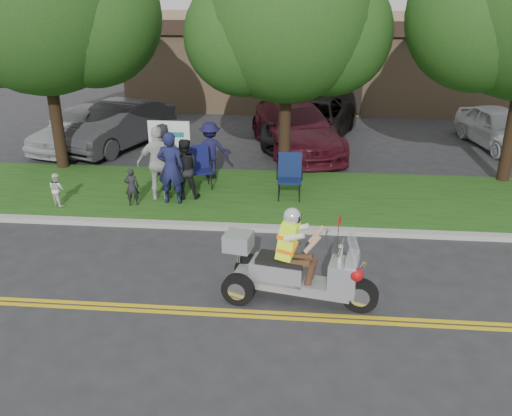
# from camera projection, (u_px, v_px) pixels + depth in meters

# --- Properties ---
(ground) EXTENTS (120.00, 120.00, 0.00)m
(ground) POSITION_uv_depth(u_px,v_px,m) (241.00, 299.00, 10.26)
(ground) COLOR #28282B
(ground) RESTS_ON ground
(centerline_near) EXTENTS (60.00, 0.10, 0.01)m
(centerline_near) POSITION_uv_depth(u_px,v_px,m) (237.00, 316.00, 9.73)
(centerline_near) COLOR gold
(centerline_near) RESTS_ON ground
(centerline_far) EXTENTS (60.00, 0.10, 0.01)m
(centerline_far) POSITION_uv_depth(u_px,v_px,m) (238.00, 311.00, 9.88)
(centerline_far) COLOR gold
(centerline_far) RESTS_ON ground
(curb) EXTENTS (60.00, 0.25, 0.12)m
(curb) POSITION_uv_depth(u_px,v_px,m) (256.00, 228.00, 13.04)
(curb) COLOR #A8A89E
(curb) RESTS_ON ground
(grass_verge) EXTENTS (60.00, 4.00, 0.10)m
(grass_verge) POSITION_uv_depth(u_px,v_px,m) (263.00, 195.00, 15.01)
(grass_verge) COLOR #1C4412
(grass_verge) RESTS_ON ground
(commercial_building) EXTENTS (18.00, 8.20, 4.00)m
(commercial_building) POSITION_uv_depth(u_px,v_px,m) (325.00, 58.00, 26.72)
(commercial_building) COLOR #9E7F5B
(commercial_building) RESTS_ON ground
(tree_left) EXTENTS (6.62, 5.40, 7.78)m
(tree_left) POSITION_uv_depth(u_px,v_px,m) (43.00, 7.00, 15.36)
(tree_left) COLOR #332114
(tree_left) RESTS_ON ground
(tree_mid) EXTENTS (5.88, 4.80, 7.05)m
(tree_mid) POSITION_uv_depth(u_px,v_px,m) (289.00, 24.00, 15.12)
(tree_mid) COLOR #332114
(tree_mid) RESTS_ON ground
(business_sign) EXTENTS (1.25, 0.06, 1.75)m
(business_sign) POSITION_uv_depth(u_px,v_px,m) (169.00, 137.00, 16.07)
(business_sign) COLOR silver
(business_sign) RESTS_ON ground
(trike_scooter) EXTENTS (2.88, 1.21, 1.89)m
(trike_scooter) POSITION_uv_depth(u_px,v_px,m) (293.00, 270.00, 9.95)
(trike_scooter) COLOR black
(trike_scooter) RESTS_ON ground
(lawn_chair_a) EXTENTS (0.64, 0.67, 1.20)m
(lawn_chair_a) POSITION_uv_depth(u_px,v_px,m) (290.00, 173.00, 14.56)
(lawn_chair_a) COLOR black
(lawn_chair_a) RESTS_ON grass_verge
(lawn_chair_b) EXTENTS (0.81, 0.83, 1.18)m
(lawn_chair_b) POSITION_uv_depth(u_px,v_px,m) (199.00, 164.00, 15.27)
(lawn_chair_b) COLOR black
(lawn_chair_b) RESTS_ON grass_verge
(spectator_adult_left) EXTENTS (0.71, 0.47, 1.92)m
(spectator_adult_left) POSITION_uv_depth(u_px,v_px,m) (171.00, 168.00, 14.05)
(spectator_adult_left) COLOR #181B45
(spectator_adult_left) RESTS_ON grass_verge
(spectator_adult_mid) EXTENTS (0.90, 0.76, 1.64)m
(spectator_adult_mid) POSITION_uv_depth(u_px,v_px,m) (184.00, 169.00, 14.43)
(spectator_adult_mid) COLOR black
(spectator_adult_mid) RESTS_ON grass_verge
(spectator_adult_right) EXTENTS (1.23, 0.68, 1.98)m
(spectator_adult_right) POSITION_uv_depth(u_px,v_px,m) (159.00, 163.00, 14.32)
(spectator_adult_right) COLOR silver
(spectator_adult_right) RESTS_ON grass_verge
(spectator_chair_a) EXTENTS (1.19, 0.84, 1.68)m
(spectator_chair_a) POSITION_uv_depth(u_px,v_px,m) (210.00, 150.00, 15.95)
(spectator_chair_a) COLOR #18163E
(spectator_chair_a) RESTS_ON grass_verge
(spectator_chair_b) EXTENTS (0.83, 0.60, 1.58)m
(spectator_chair_b) POSITION_uv_depth(u_px,v_px,m) (164.00, 149.00, 16.17)
(spectator_chair_b) COLOR black
(spectator_chair_b) RESTS_ON grass_verge
(child_left) EXTENTS (0.41, 0.31, 1.02)m
(child_left) POSITION_uv_depth(u_px,v_px,m) (132.00, 187.00, 14.06)
(child_left) COLOR black
(child_left) RESTS_ON grass_verge
(child_right) EXTENTS (0.54, 0.51, 0.88)m
(child_right) POSITION_uv_depth(u_px,v_px,m) (57.00, 189.00, 14.09)
(child_right) COLOR silver
(child_right) RESTS_ON grass_verge
(parked_car_far_left) EXTENTS (2.90, 4.76, 1.52)m
(parked_car_far_left) POSITION_uv_depth(u_px,v_px,m) (80.00, 127.00, 19.22)
(parked_car_far_left) COLOR #B3B5BB
(parked_car_far_left) RESTS_ON ground
(parked_car_left) EXTENTS (3.31, 5.13, 1.60)m
(parked_car_left) POSITION_uv_depth(u_px,v_px,m) (118.00, 125.00, 19.23)
(parked_car_left) COLOR #2C2C2F
(parked_car_left) RESTS_ON ground
(parked_car_mid) EXTENTS (3.75, 6.13, 1.59)m
(parked_car_mid) POSITION_uv_depth(u_px,v_px,m) (310.00, 121.00, 19.88)
(parked_car_mid) COLOR black
(parked_car_mid) RESTS_ON ground
(parked_car_right) EXTENTS (3.89, 6.09, 1.64)m
(parked_car_right) POSITION_uv_depth(u_px,v_px,m) (296.00, 128.00, 18.84)
(parked_car_right) COLOR #47101C
(parked_car_right) RESTS_ON ground
(parked_car_far_right) EXTENTS (2.49, 4.45, 1.43)m
(parked_car_far_right) POSITION_uv_depth(u_px,v_px,m) (499.00, 127.00, 19.27)
(parked_car_far_right) COLOR silver
(parked_car_far_right) RESTS_ON ground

